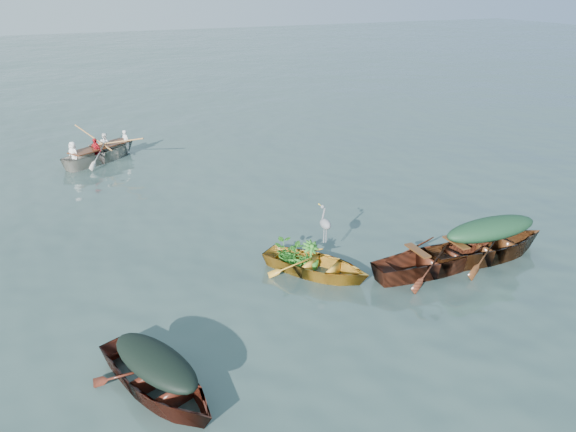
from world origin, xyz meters
name	(u,v)px	position (x,y,z in m)	size (l,w,h in m)	color
ground	(369,300)	(0.00, 0.00, 0.00)	(140.00, 140.00, 0.00)	#374D49
yellow_dinghy	(316,274)	(-0.51, 1.51, 0.00)	(1.42, 3.28, 0.89)	gold
dark_covered_boat	(159,393)	(-4.77, -1.05, 0.00)	(1.39, 3.74, 0.94)	#441A10
green_tarp_boat	(486,259)	(3.69, 0.45, 0.00)	(1.46, 4.70, 1.12)	#512C13
open_wooden_boat	(434,271)	(2.11, 0.47, 0.00)	(1.40, 4.50, 1.06)	#502314
rowed_boat	(103,161)	(-3.87, 12.68, 0.00)	(1.36, 4.52, 1.09)	beige
dark_tarp_cover	(155,360)	(-4.77, -1.05, 0.67)	(0.76, 2.06, 0.40)	black
green_tarp_cover	(491,229)	(3.69, 0.45, 0.82)	(0.80, 2.58, 0.52)	#183D26
thwart_benches	(437,250)	(2.11, 0.47, 0.55)	(0.84, 2.25, 0.04)	#492811
heron	(325,230)	(-0.10, 1.87, 0.91)	(0.28, 0.40, 0.92)	gray
dinghy_weeds	(296,240)	(-0.81, 1.97, 0.75)	(0.70, 0.90, 0.60)	#2F6D1C
rowers	(99,138)	(-3.87, 12.68, 0.92)	(1.22, 3.16, 0.76)	silver
oars	(101,147)	(-3.87, 12.68, 0.57)	(2.60, 0.60, 0.06)	#A3713E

